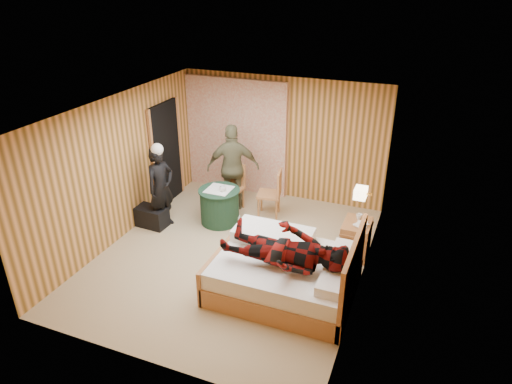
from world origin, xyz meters
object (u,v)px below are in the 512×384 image
at_px(bed, 287,272).
at_px(man_at_table, 233,168).
at_px(chair_far, 233,183).
at_px(chair_near, 273,190).
at_px(round_table, 220,206).
at_px(man_on_bed, 285,242).
at_px(woman_standing, 161,188).
at_px(duffel_bag, 150,216).
at_px(nightstand, 356,238).
at_px(wall_lamp, 361,193).

relative_size(bed, man_at_table, 1.18).
relative_size(chair_far, chair_near, 0.98).
relative_size(round_table, man_on_bed, 0.44).
xyz_separation_m(bed, woman_standing, (-2.75, 1.02, 0.45)).
distance_m(chair_near, duffel_bag, 2.36).
bearing_deg(chair_near, round_table, -66.92).
bearing_deg(bed, duffel_bag, 162.88).
bearing_deg(bed, round_table, 140.38).
bearing_deg(man_on_bed, nightstand, 65.08).
relative_size(chair_near, man_on_bed, 0.53).
xyz_separation_m(nightstand, woman_standing, (-3.51, -0.32, 0.45)).
distance_m(round_table, duffel_bag, 1.31).
relative_size(bed, nightstand, 3.27).
bearing_deg(wall_lamp, man_on_bed, -122.02).
relative_size(round_table, chair_far, 0.83).
bearing_deg(chair_near, duffel_bag, -71.12).
xyz_separation_m(nightstand, chair_near, (-1.72, 0.75, 0.24)).
bearing_deg(man_at_table, duffel_bag, 23.34).
xyz_separation_m(bed, duffel_bag, (-2.97, 0.92, -0.13)).
xyz_separation_m(bed, chair_far, (-1.81, 2.12, 0.22)).
distance_m(bed, man_on_bed, 0.70).
relative_size(bed, man_on_bed, 1.15).
relative_size(chair_near, woman_standing, 0.62).
bearing_deg(round_table, chair_far, 89.44).
relative_size(round_table, man_at_table, 0.45).
distance_m(man_at_table, man_on_bed, 3.01).
distance_m(duffel_bag, woman_standing, 0.63).
xyz_separation_m(bed, man_on_bed, (0.03, -0.23, 0.66)).
distance_m(bed, man_at_table, 2.87).
height_order(duffel_bag, man_at_table, man_at_table).
xyz_separation_m(round_table, man_at_table, (0.00, 0.65, 0.52)).
relative_size(wall_lamp, nightstand, 0.42).
xyz_separation_m(bed, nightstand, (0.76, 1.34, -0.01)).
bearing_deg(wall_lamp, chair_far, 156.85).
distance_m(nightstand, woman_standing, 3.55).
xyz_separation_m(chair_far, woman_standing, (-0.94, -1.10, 0.23)).
xyz_separation_m(wall_lamp, chair_near, (-1.76, 1.08, -0.75)).
xyz_separation_m(chair_near, man_on_bed, (0.99, -2.32, 0.43)).
bearing_deg(man_at_table, bed, 106.64).
height_order(wall_lamp, man_on_bed, man_on_bed).
height_order(nightstand, woman_standing, woman_standing).
height_order(bed, chair_far, bed).
height_order(bed, round_table, bed).
relative_size(nightstand, duffel_bag, 0.95).
relative_size(man_at_table, man_on_bed, 0.97).
bearing_deg(bed, chair_far, 130.45).
height_order(chair_near, man_at_table, man_at_table).
xyz_separation_m(round_table, man_on_bed, (1.84, -1.73, 0.64)).
distance_m(wall_lamp, chair_far, 2.94).
bearing_deg(duffel_bag, chair_far, 49.14).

